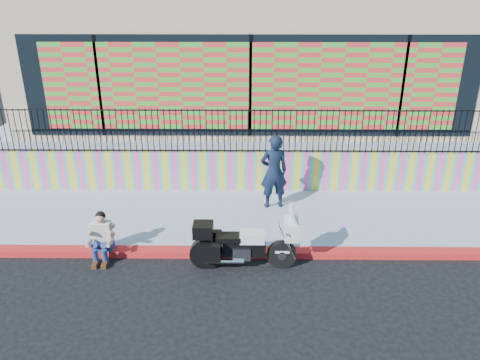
{
  "coord_description": "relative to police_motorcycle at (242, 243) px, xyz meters",
  "views": [
    {
      "loc": [
        -0.15,
        -8.79,
        5.52
      ],
      "look_at": [
        -0.26,
        1.2,
        1.29
      ],
      "focal_mm": 35.0,
      "sensor_mm": 36.0,
      "label": 1
    }
  ],
  "objects": [
    {
      "name": "ground",
      "position": [
        0.2,
        0.44,
        -0.57
      ],
      "size": [
        90.0,
        90.0,
        0.0
      ],
      "primitive_type": "plane",
      "color": "black",
      "rests_on": "ground"
    },
    {
      "name": "storefront_building",
      "position": [
        0.2,
        8.57,
        2.68
      ],
      "size": [
        14.0,
        8.06,
        4.0
      ],
      "color": "tan",
      "rests_on": "elevated_platform"
    },
    {
      "name": "metal_fence",
      "position": [
        0.2,
        3.69,
        1.28
      ],
      "size": [
        15.8,
        0.04,
        1.2
      ],
      "primitive_type": null,
      "color": "black",
      "rests_on": "mural_wall"
    },
    {
      "name": "red_curb",
      "position": [
        0.2,
        0.44,
        -0.49
      ],
      "size": [
        16.0,
        0.3,
        0.15
      ],
      "primitive_type": "cube",
      "color": "#B30C29",
      "rests_on": "ground"
    },
    {
      "name": "sidewalk",
      "position": [
        0.2,
        2.09,
        -0.49
      ],
      "size": [
        16.0,
        3.0,
        0.15
      ],
      "primitive_type": "cube",
      "color": "#969EB4",
      "rests_on": "ground"
    },
    {
      "name": "police_officer",
      "position": [
        0.79,
        2.6,
        0.54
      ],
      "size": [
        0.78,
        0.58,
        1.93
      ],
      "primitive_type": "imported",
      "rotation": [
        0.0,
        0.0,
        3.33
      ],
      "color": "black",
      "rests_on": "sidewalk"
    },
    {
      "name": "mural_wall",
      "position": [
        0.2,
        3.69,
        0.13
      ],
      "size": [
        16.0,
        0.2,
        1.1
      ],
      "primitive_type": "cube",
      "color": "#FF43A5",
      "rests_on": "sidewalk"
    },
    {
      "name": "police_motorcycle",
      "position": [
        0.0,
        0.0,
        0.0
      ],
      "size": [
        2.19,
        0.72,
        1.36
      ],
      "color": "black",
      "rests_on": "ground"
    },
    {
      "name": "seated_man",
      "position": [
        -2.99,
        0.24,
        -0.12
      ],
      "size": [
        0.54,
        0.71,
        1.06
      ],
      "color": "navy",
      "rests_on": "ground"
    },
    {
      "name": "elevated_platform",
      "position": [
        0.2,
        8.79,
        0.06
      ],
      "size": [
        16.0,
        10.0,
        1.25
      ],
      "primitive_type": "cube",
      "color": "#969EB4",
      "rests_on": "ground"
    }
  ]
}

